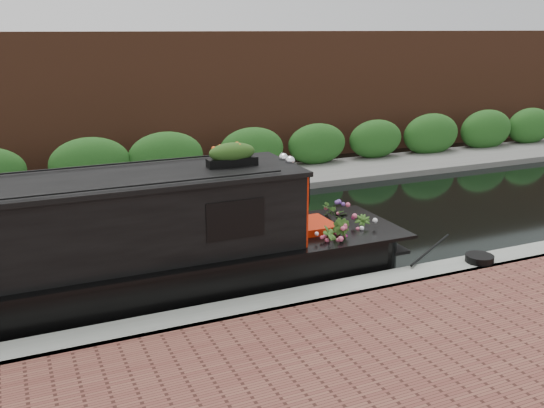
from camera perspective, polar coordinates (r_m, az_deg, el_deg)
name	(u,v)px	position (r m, az deg, el deg)	size (l,w,h in m)	color
ground	(240,240)	(12.16, -3.05, -3.44)	(80.00, 80.00, 0.00)	black
near_bank_coping	(318,307)	(9.39, 4.33, -9.64)	(40.00, 0.60, 0.50)	gray
far_bank_path	(182,191)	(15.99, -8.49, 1.23)	(40.00, 2.40, 0.34)	slate
far_hedge	(173,183)	(16.83, -9.32, 1.95)	(40.00, 1.10, 2.80)	#22531B
far_brick_wall	(155,168)	(18.81, -10.99, 3.38)	(40.00, 1.00, 8.00)	brown
narrowboat	(54,265)	(9.44, -19.85, -5.42)	(10.95, 1.99, 2.57)	black
rope_fender	(384,248)	(11.50, 10.52, -4.08)	(0.31, 0.31, 0.35)	brown
coiled_mooring_rope	(480,258)	(10.96, 18.95, -4.87)	(0.48, 0.48, 0.12)	black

